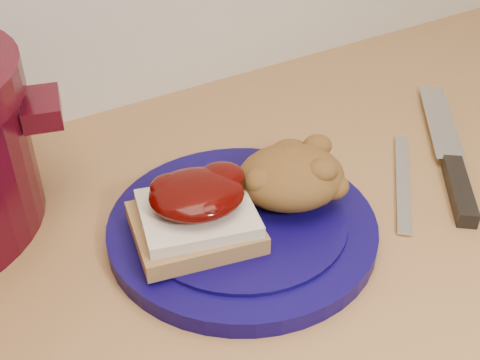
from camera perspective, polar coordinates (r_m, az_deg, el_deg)
plate at (r=0.59m, az=0.22°, el=-4.49°), size 0.33×0.33×0.02m
sandwich at (r=0.55m, az=-4.18°, el=-3.00°), size 0.13×0.12×0.06m
stuffing_mound at (r=0.60m, az=4.85°, el=0.29°), size 0.13×0.12×0.05m
chef_knife at (r=0.72m, az=19.59°, el=1.02°), size 0.21×0.24×0.02m
butter_knife at (r=0.69m, az=15.17°, el=-0.02°), size 0.14×0.14×0.00m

